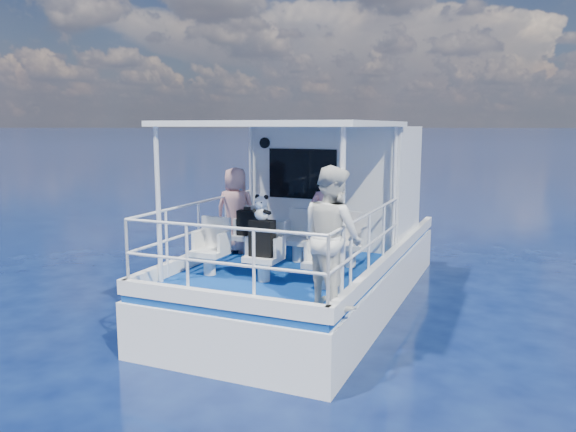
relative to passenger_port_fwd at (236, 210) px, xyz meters
The scene contains 20 objects.
ground 2.11m from the passenger_port_fwd, 17.54° to the right, with size 2000.00×2000.00×0.00m, color #071138.
hull 2.16m from the passenger_port_fwd, 25.82° to the left, with size 3.00×7.00×1.60m, color white.
deck 1.60m from the passenger_port_fwd, 25.82° to the left, with size 2.90×6.90×0.10m, color navy.
cabin 2.30m from the passenger_port_fwd, 56.73° to the left, with size 2.85×2.00×2.20m, color white.
canopy 2.03m from the passenger_port_fwd, 25.46° to the right, with size 3.00×3.20×0.08m, color white.
canopy_posts 1.45m from the passenger_port_fwd, 27.30° to the right, with size 2.77×2.97×2.20m.
railings 1.60m from the passenger_port_fwd, 37.82° to the right, with size 2.84×3.59×1.00m, color white, non-canonical shape.
seat_port_fwd 0.69m from the passenger_port_fwd, 29.14° to the right, with size 0.48×0.46×0.38m, color silver.
seat_center_fwd 1.38m from the passenger_port_fwd, ahead, with size 0.48×0.46×0.38m, color silver.
seat_stbd_fwd 2.23m from the passenger_port_fwd, ahead, with size 0.48×0.46×0.38m, color silver.
seat_port_aft 1.63m from the passenger_port_fwd, 76.82° to the right, with size 0.48×0.46×0.38m, color silver.
seat_center_aft 2.03m from the passenger_port_fwd, 50.10° to the right, with size 0.48×0.46×0.38m, color silver.
seat_stbd_aft 2.68m from the passenger_port_fwd, 34.82° to the right, with size 0.48×0.46×0.38m, color silver.
passenger_port_fwd is the anchor object (origin of this frame).
passenger_stbd_fwd 1.84m from the passenger_port_fwd, 11.06° to the right, with size 0.55×0.36×1.51m, color pink.
passenger_stbd_aft 3.31m from the passenger_port_fwd, 40.83° to the right, with size 0.85×0.66×1.74m, color silver.
backpack_port 0.47m from the passenger_port_fwd, 35.33° to the right, with size 0.32×0.18×0.42m, color black.
backpack_center 2.00m from the passenger_port_fwd, 51.02° to the right, with size 0.35×0.19×0.52m, color black.
compact_camera 0.43m from the passenger_port_fwd, 34.48° to the right, with size 0.10×0.06×0.06m, color black.
panda 2.03m from the passenger_port_fwd, 51.15° to the right, with size 0.23×0.19×0.36m, color white, non-canonical shape.
Camera 1 is at (3.38, -8.17, 3.11)m, focal length 35.00 mm.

